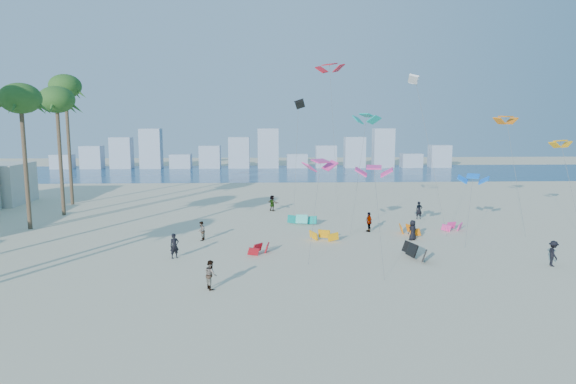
{
  "coord_description": "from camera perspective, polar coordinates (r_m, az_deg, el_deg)",
  "views": [
    {
      "loc": [
        1.34,
        -25.3,
        10.62
      ],
      "look_at": [
        3.0,
        16.0,
        4.5
      ],
      "focal_mm": 31.28,
      "sensor_mm": 36.0,
      "label": 1
    }
  ],
  "objects": [
    {
      "name": "ocean",
      "position": [
        97.89,
        -3.07,
        2.18
      ],
      "size": [
        220.0,
        220.0,
        0.0
      ],
      "primitive_type": "plane",
      "color": "navy",
      "rests_on": "ground"
    },
    {
      "name": "distant_skyline",
      "position": [
        107.6,
        -3.65,
        4.39
      ],
      "size": [
        85.0,
        3.0,
        8.4
      ],
      "color": "#9EADBF",
      "rests_on": "ground"
    },
    {
      "name": "ground",
      "position": [
        27.48,
        -5.08,
        -14.35
      ],
      "size": [
        220.0,
        220.0,
        0.0
      ],
      "primitive_type": "plane",
      "color": "beige",
      "rests_on": "ground"
    },
    {
      "name": "kitesurfer_mid",
      "position": [
        32.12,
        -8.78,
        -9.26
      ],
      "size": [
        1.01,
        1.1,
        1.84
      ],
      "primitive_type": "imported",
      "rotation": [
        0.0,
        0.0,
        2.01
      ],
      "color": "gray",
      "rests_on": "ground"
    },
    {
      "name": "grounded_kites",
      "position": [
        44.43,
        8.46,
        -4.9
      ],
      "size": [
        20.73,
        15.16,
        1.05
      ],
      "color": "red",
      "rests_on": "ground"
    },
    {
      "name": "flying_kites",
      "position": [
        50.5,
        10.38,
        9.08
      ],
      "size": [
        26.27,
        29.15,
        17.41
      ],
      "color": "#FD389A",
      "rests_on": "ground"
    },
    {
      "name": "kitesurfers_far",
      "position": [
        47.34,
        8.43,
        -3.51
      ],
      "size": [
        27.23,
        24.09,
        1.87
      ],
      "color": "black",
      "rests_on": "ground"
    },
    {
      "name": "kitesurfer_near",
      "position": [
        39.37,
        -12.78,
        -6.0
      ],
      "size": [
        0.84,
        0.75,
        1.92
      ],
      "primitive_type": "imported",
      "rotation": [
        0.0,
        0.0,
        0.53
      ],
      "color": "black",
      "rests_on": "ground"
    }
  ]
}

